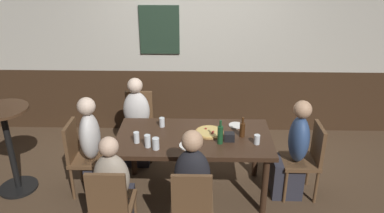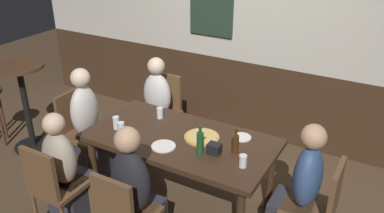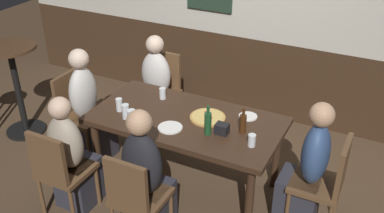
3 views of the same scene
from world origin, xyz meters
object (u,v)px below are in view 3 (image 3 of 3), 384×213
(person_left_far, at_px, (155,94))
(beer_glass_half, at_px, (132,117))
(highball_clear, at_px, (126,112))
(plate_white_large, at_px, (170,128))
(dining_table, at_px, (186,126))
(person_head_east, at_px, (306,174))
(plate_white_small, at_px, (248,116))
(chair_mid_near, at_px, (135,196))
(chair_head_west, at_px, (77,110))
(pizza, at_px, (208,117))
(chair_head_east, at_px, (326,180))
(side_bar_table, at_px, (17,83))
(tumbler_water, at_px, (252,141))
(beer_bottle_green, at_px, (208,123))
(pint_glass_pale, at_px, (119,105))
(chair_left_far, at_px, (162,87))
(person_left_near, at_px, (73,161))
(chair_left_near, at_px, (59,169))
(person_head_west, at_px, (89,113))
(tumbler_short, at_px, (163,94))
(condiment_caddy, at_px, (222,129))
(beer_bottle_brown, at_px, (243,123))
(person_mid_near, at_px, (146,183))

(person_left_far, xyz_separation_m, beer_glass_half, (0.37, -0.98, 0.31))
(highball_clear, xyz_separation_m, plate_white_large, (0.43, 0.03, -0.05))
(dining_table, height_order, person_head_east, person_head_east)
(plate_white_small, bearing_deg, chair_mid_near, -113.47)
(chair_head_west, relative_size, pizza, 2.76)
(chair_mid_near, bearing_deg, chair_head_west, 146.06)
(chair_head_east, bearing_deg, dining_table, 180.00)
(chair_head_east, height_order, side_bar_table, side_bar_table)
(tumbler_water, xyz_separation_m, beer_bottle_green, (-0.39, 0.00, 0.06))
(pint_glass_pale, xyz_separation_m, tumbler_water, (1.28, 0.00, -0.01))
(person_head_east, bearing_deg, chair_head_west, 180.00)
(chair_left_far, relative_size, side_bar_table, 0.84)
(person_left_near, bearing_deg, beer_glass_half, 47.98)
(beer_glass_half, bearing_deg, chair_left_near, -122.73)
(person_head_west, xyz_separation_m, plate_white_large, (1.07, -0.21, 0.24))
(person_left_near, height_order, pizza, person_left_near)
(person_head_east, bearing_deg, plate_white_large, -169.50)
(chair_head_east, height_order, person_head_east, person_head_east)
(person_head_east, xyz_separation_m, person_left_far, (-1.86, 0.69, -0.01))
(person_head_east, distance_m, tumbler_short, 1.53)
(tumbler_water, bearing_deg, tumbler_short, 159.97)
(highball_clear, bearing_deg, condiment_caddy, 10.15)
(person_head_east, bearing_deg, person_left_near, -159.63)
(chair_head_west, xyz_separation_m, plate_white_small, (1.76, 0.26, 0.25))
(tumbler_water, height_order, plate_white_large, tumbler_water)
(pint_glass_pale, distance_m, side_bar_table, 1.51)
(beer_bottle_green, relative_size, plate_white_small, 1.61)
(chair_mid_near, xyz_separation_m, person_head_west, (-1.11, 0.86, 0.01))
(pint_glass_pale, xyz_separation_m, beer_bottle_brown, (1.14, 0.16, 0.03))
(chair_left_far, height_order, highball_clear, chair_left_far)
(pint_glass_pale, relative_size, highball_clear, 0.89)
(chair_head_west, distance_m, beer_bottle_brown, 1.83)
(chair_head_east, distance_m, plate_white_large, 1.36)
(side_bar_table, bearing_deg, chair_mid_near, -22.48)
(side_bar_table, bearing_deg, chair_left_far, 32.27)
(person_left_near, xyz_separation_m, highball_clear, (0.28, 0.45, 0.33))
(chair_head_west, xyz_separation_m, person_head_west, (0.16, 0.00, 0.01))
(chair_head_west, height_order, tumbler_short, chair_head_west)
(person_left_near, distance_m, plate_white_large, 0.90)
(person_head_west, bearing_deg, pint_glass_pale, -17.11)
(tumbler_water, bearing_deg, person_head_west, 175.08)
(chair_left_far, height_order, tumbler_short, chair_left_far)
(person_head_west, bearing_deg, tumbler_water, -4.92)
(chair_left_near, bearing_deg, condiment_caddy, 34.00)
(person_mid_near, distance_m, side_bar_table, 2.21)
(pizza, distance_m, plate_white_small, 0.36)
(dining_table, bearing_deg, chair_mid_near, -90.00)
(chair_head_east, relative_size, chair_head_west, 1.00)
(plate_white_large, bearing_deg, person_head_west, 168.66)
(person_left_near, distance_m, condiment_caddy, 1.33)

